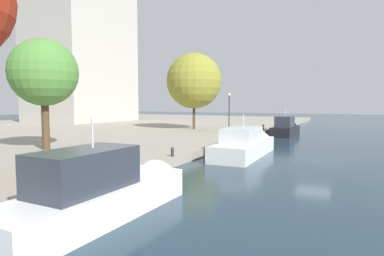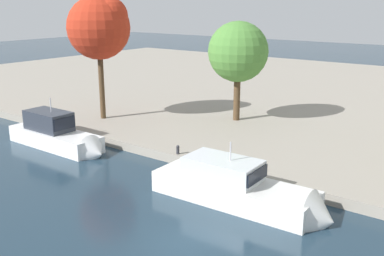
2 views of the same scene
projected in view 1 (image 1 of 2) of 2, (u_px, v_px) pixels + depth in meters
ground_plane at (314, 160)px, 24.60m from camera, size 220.00×220.00×0.00m
dock_promenade at (16, 134)px, 40.84m from camera, size 120.00×55.00×0.67m
motor_yacht_0 at (107, 195)px, 12.49m from camera, size 9.38×2.54×4.59m
motor_yacht_1 at (246, 147)px, 26.80m from camera, size 10.34×3.21×4.42m
motor_yacht_2 at (286, 129)px, 42.93m from camera, size 7.74×2.59×4.26m
mooring_bollard_0 at (172, 151)px, 22.02m from camera, size 0.23×0.23×0.63m
mooring_bollard_1 at (263, 127)px, 42.66m from camera, size 0.30×0.30×0.81m
lamp_post at (229, 112)px, 38.30m from camera, size 0.32×0.32×4.78m
tree_1 at (194, 80)px, 44.97m from camera, size 7.81×7.58×10.43m
tree_2 at (43, 72)px, 24.75m from camera, size 5.14×5.14×8.53m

